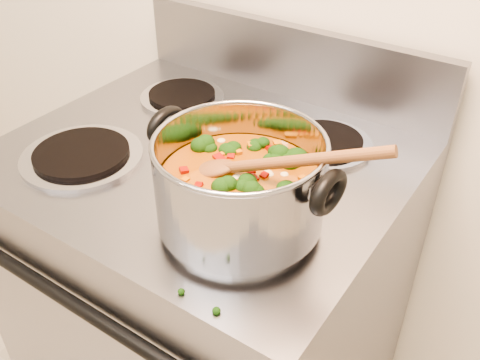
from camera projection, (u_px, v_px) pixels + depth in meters
name	position (u px, v px, depth m)	size (l,w,h in m)	color
electric_range	(213.00, 310.00, 1.29)	(0.75, 0.68, 1.08)	gray
stockpot	(240.00, 185.00, 0.80)	(0.31, 0.26, 0.15)	#93939A
wooden_spoon	(254.00, 165.00, 0.77)	(0.30, 0.09, 0.13)	brown
cooktop_crumbs	(203.00, 198.00, 0.90)	(0.08, 0.36, 0.01)	black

